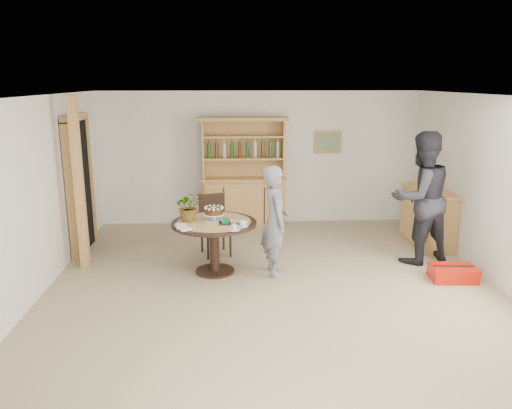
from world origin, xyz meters
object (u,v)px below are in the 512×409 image
object	(u,v)px
dining_table	(214,232)
adult_person	(421,198)
dining_chair	(214,221)
hutch	(244,190)
sideboard	(428,217)
red_suitcase	(453,273)
teen_boy	(275,221)

from	to	relation	value
dining_table	adult_person	distance (m)	3.09
dining_chair	hutch	bearing A→B (deg)	53.30
sideboard	dining_chair	bearing A→B (deg)	-175.71
adult_person	red_suitcase	world-z (taller)	adult_person
dining_table	red_suitcase	world-z (taller)	dining_table
sideboard	teen_boy	xyz separation A→B (m)	(-2.68, -1.19, 0.31)
dining_table	teen_boy	xyz separation A→B (m)	(0.85, -0.10, 0.18)
dining_table	adult_person	size ratio (longest dim) A/B	0.61
hutch	red_suitcase	world-z (taller)	hutch
dining_table	red_suitcase	distance (m)	3.36
sideboard	dining_table	world-z (taller)	sideboard
dining_table	teen_boy	world-z (taller)	teen_boy
sideboard	adult_person	size ratio (longest dim) A/B	0.64
dining_chair	red_suitcase	world-z (taller)	dining_chair
teen_boy	adult_person	xyz separation A→B (m)	(2.21, 0.39, 0.21)
sideboard	teen_boy	size ratio (longest dim) A/B	0.81
sideboard	adult_person	bearing A→B (deg)	-120.53
hutch	sideboard	distance (m)	3.29
dining_chair	sideboard	bearing A→B (deg)	-13.61
dining_table	dining_chair	xyz separation A→B (m)	(-0.02, 0.83, -0.07)
hutch	adult_person	bearing A→B (deg)	-38.49
hutch	red_suitcase	xyz separation A→B (m)	(2.80, -2.81, -0.59)
hutch	sideboard	world-z (taller)	hutch
hutch	dining_table	distance (m)	2.39
hutch	teen_boy	xyz separation A→B (m)	(0.36, -2.43, 0.09)
sideboard	red_suitcase	bearing A→B (deg)	-98.67
dining_table	sideboard	bearing A→B (deg)	17.19
adult_person	dining_table	bearing A→B (deg)	-11.70
dining_chair	teen_boy	distance (m)	1.30
hutch	red_suitcase	distance (m)	4.01
teen_boy	red_suitcase	size ratio (longest dim) A/B	2.48
sideboard	teen_boy	world-z (taller)	teen_boy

